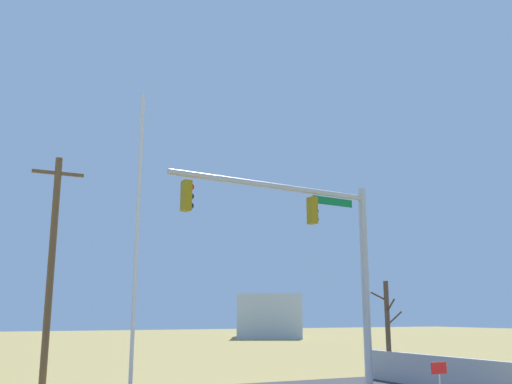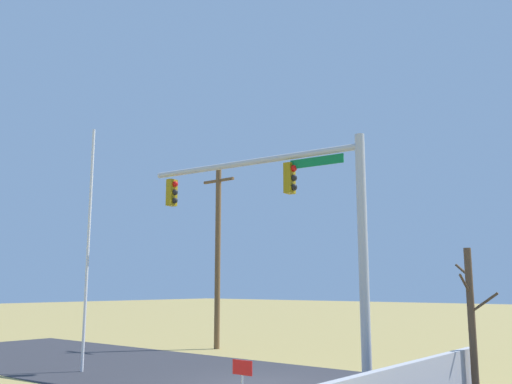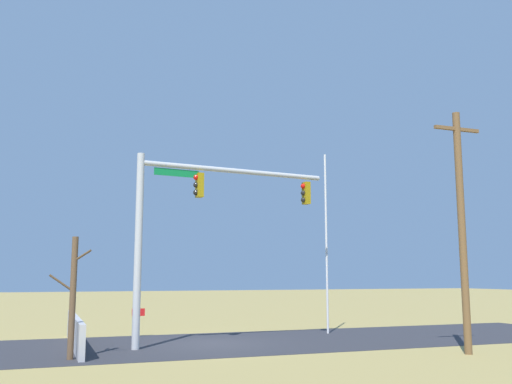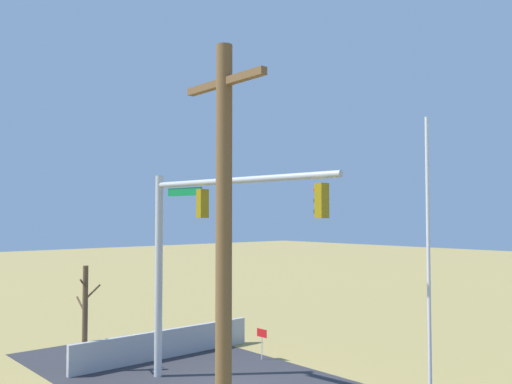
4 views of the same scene
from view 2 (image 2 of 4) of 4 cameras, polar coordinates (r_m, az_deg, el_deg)
name	(u,v)px [view 2 (image 2 of 4)]	position (r m, az deg, el deg)	size (l,w,h in m)	color
ground_plane	(257,384)	(17.22, 0.14, -19.17)	(160.00, 160.00, 0.00)	#9E894C
road_surface	(166,371)	(19.95, -9.25, -17.72)	(28.00, 8.00, 0.01)	#2D2D33
signal_mast	(297,212)	(16.99, 4.28, -2.07)	(8.00, 1.07, 7.21)	#B2B5BA
flagpole	(88,246)	(20.25, -16.89, -5.37)	(0.10, 0.10, 8.42)	silver
utility_pole	(218,253)	(26.32, -3.96, -6.25)	(1.90, 0.26, 8.46)	brown
bare_tree	(472,317)	(16.62, 21.30, -11.90)	(1.27, 1.02, 3.90)	brown
open_sign	(242,375)	(12.93, -1.42, -18.28)	(0.56, 0.04, 1.22)	silver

